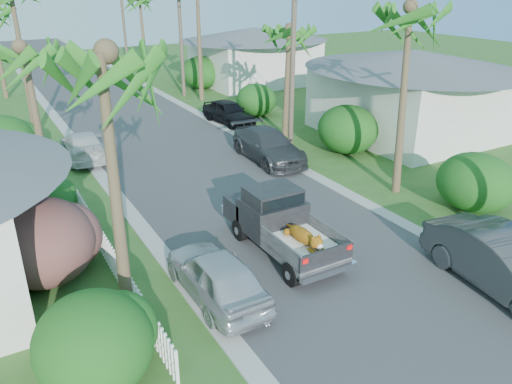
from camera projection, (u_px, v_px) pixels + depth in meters
ground at (379, 306)px, 13.99m from camera, size 120.00×120.00×0.00m
road at (124, 113)px, 33.92m from camera, size 8.00×100.00×0.02m
curb_left at (58, 121)px, 31.95m from camera, size 0.60×100.00×0.06m
curb_right at (183, 105)px, 35.87m from camera, size 0.60×100.00×0.06m
pickup_truck at (277, 220)px, 16.70m from camera, size 1.98×5.12×2.06m
parked_car_rn at (506, 264)px, 14.41m from camera, size 2.44×5.41×1.72m
parked_car_rm at (268, 146)px, 24.89m from camera, size 2.36×5.28×1.50m
parked_car_rf at (229, 112)px, 31.25m from camera, size 2.18×4.37×1.43m
parked_car_ln at (216, 276)px, 14.10m from camera, size 1.76×4.27×1.45m
parked_car_lf at (84, 146)px, 25.13m from camera, size 2.26×4.85×1.37m
palm_l_a at (98, 55)px, 10.81m from camera, size 4.40×4.40×8.20m
palm_l_b at (24, 48)px, 18.02m from camera, size 4.40×4.40×7.40m
palm_r_a at (414, 8)px, 18.71m from camera, size 4.40×4.40×8.70m
palm_r_b at (288, 29)px, 26.61m from camera, size 4.40×4.40×7.20m
shrub_l_a at (94, 343)px, 10.93m from camera, size 2.60×2.86×2.20m
shrub_l_b at (43, 242)px, 14.70m from camera, size 3.00×3.30×2.60m
shrub_l_c at (39, 200)px, 18.19m from camera, size 2.40×2.64×2.00m
shrub_l_d at (0, 140)px, 24.22m from camera, size 3.20×3.52×2.40m
shrub_r_a at (476, 182)px, 19.39m from camera, size 2.80×3.08×2.30m
shrub_r_b at (348, 129)px, 25.82m from camera, size 3.00×3.30×2.50m
shrub_r_c at (256, 100)px, 32.94m from camera, size 2.60×2.86×2.10m
shrub_r_d at (201, 72)px, 41.04m from camera, size 3.20×3.52×2.60m
picket_fence at (111, 258)px, 15.44m from camera, size 0.10×11.00×1.00m
house_right_near at (409, 96)px, 28.61m from camera, size 8.00×9.00×4.80m
house_right_far at (254, 58)px, 43.00m from camera, size 9.00×8.00×4.60m
utility_pole_b at (293, 61)px, 25.09m from camera, size 1.60×0.26×9.00m
utility_pole_c at (181, 34)px, 37.05m from camera, size 1.60×0.26×9.00m
utility_pole_d at (123, 21)px, 49.01m from camera, size 1.60×0.26×9.00m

